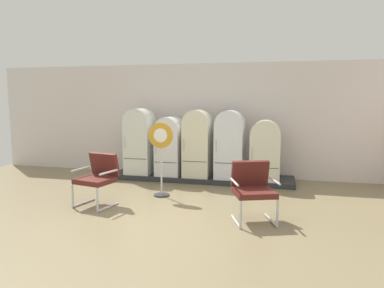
% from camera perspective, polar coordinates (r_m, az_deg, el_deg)
% --- Properties ---
extents(ground, '(12.00, 10.00, 0.05)m').
position_cam_1_polar(ground, '(5.85, -4.95, -12.60)').
color(ground, '#7F7050').
extents(back_wall, '(11.76, 0.12, 2.84)m').
position_cam_1_polar(back_wall, '(9.06, 2.36, 3.96)').
color(back_wall, silver).
rests_on(back_wall, ground).
extents(display_plinth, '(4.40, 0.95, 0.12)m').
position_cam_1_polar(display_plinth, '(8.63, 1.48, -5.43)').
color(display_plinth, '#292C31').
rests_on(display_plinth, ground).
extents(refrigerator_0, '(0.63, 0.67, 1.61)m').
position_cam_1_polar(refrigerator_0, '(8.82, -8.44, 0.80)').
color(refrigerator_0, silver).
rests_on(refrigerator_0, display_plinth).
extents(refrigerator_1, '(0.59, 0.72, 1.41)m').
position_cam_1_polar(refrigerator_1, '(8.60, -3.61, -0.01)').
color(refrigerator_1, white).
rests_on(refrigerator_1, display_plinth).
extents(refrigerator_2, '(0.62, 0.69, 1.59)m').
position_cam_1_polar(refrigerator_2, '(8.39, 0.90, 0.47)').
color(refrigerator_2, silver).
rests_on(refrigerator_2, display_plinth).
extents(refrigerator_3, '(0.65, 0.68, 1.58)m').
position_cam_1_polar(refrigerator_3, '(8.25, 6.11, 0.28)').
color(refrigerator_3, white).
rests_on(refrigerator_3, display_plinth).
extents(refrigerator_4, '(0.67, 0.62, 1.37)m').
position_cam_1_polar(refrigerator_4, '(8.17, 11.74, -0.75)').
color(refrigerator_4, silver).
rests_on(refrigerator_4, display_plinth).
extents(armchair_left, '(0.78, 0.76, 0.96)m').
position_cam_1_polar(armchair_left, '(6.77, -14.93, -4.94)').
color(armchair_left, silver).
rests_on(armchair_left, ground).
extents(armchair_right, '(0.82, 0.81, 0.96)m').
position_cam_1_polar(armchair_right, '(5.80, 9.80, -6.83)').
color(armchair_right, silver).
rests_on(armchair_right, ground).
extents(sign_stand, '(0.51, 0.32, 1.50)m').
position_cam_1_polar(sign_stand, '(7.12, -5.02, -2.31)').
color(sign_stand, '#2D2D30').
rests_on(sign_stand, ground).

